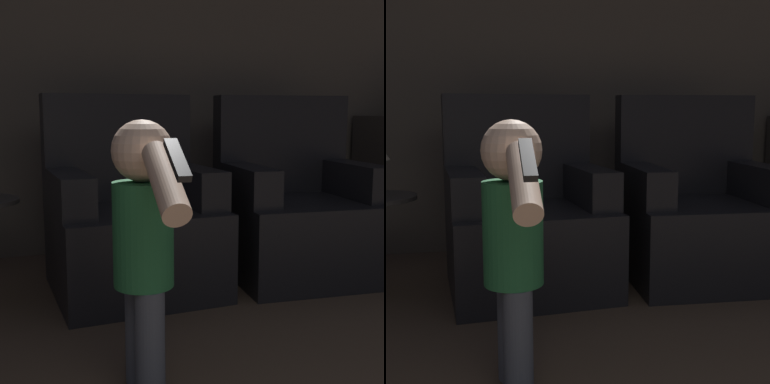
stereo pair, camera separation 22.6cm
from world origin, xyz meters
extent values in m
cube|color=#51493F|center=(0.00, 4.50, 1.30)|extent=(8.40, 0.05, 2.60)
cube|color=black|center=(-0.14, 3.58, 0.23)|extent=(0.89, 0.86, 0.45)
cube|color=black|center=(-0.17, 3.90, 0.75)|extent=(0.84, 0.24, 0.59)
cube|color=black|center=(-0.47, 3.55, 0.55)|extent=(0.22, 0.64, 0.20)
cube|color=black|center=(0.19, 3.62, 0.55)|extent=(0.22, 0.64, 0.20)
cube|color=black|center=(0.84, 3.58, 0.23)|extent=(0.85, 0.82, 0.45)
cube|color=black|center=(0.85, 3.90, 0.75)|extent=(0.83, 0.19, 0.59)
cube|color=black|center=(0.50, 3.60, 0.55)|extent=(0.18, 0.63, 0.20)
cube|color=black|center=(1.17, 3.57, 0.55)|extent=(0.18, 0.63, 0.20)
cylinder|color=#474C56|center=(-0.29, 2.52, 0.18)|extent=(0.10, 0.10, 0.37)
cylinder|color=#474C56|center=(-0.30, 2.63, 0.18)|extent=(0.10, 0.10, 0.37)
cylinder|color=#236638|center=(-0.29, 2.57, 0.54)|extent=(0.20, 0.20, 0.35)
sphere|color=beige|center=(-0.29, 2.57, 0.82)|extent=(0.20, 0.20, 0.20)
cylinder|color=beige|center=(-0.31, 2.70, 0.53)|extent=(0.08, 0.08, 0.29)
cylinder|color=beige|center=(-0.28, 2.32, 0.75)|extent=(0.08, 0.30, 0.22)
cube|color=black|center=(-0.28, 2.19, 0.82)|extent=(0.04, 0.16, 0.10)
camera|label=1|loc=(-0.64, 0.87, 0.94)|focal=50.00mm
camera|label=2|loc=(-0.42, 0.82, 0.94)|focal=50.00mm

